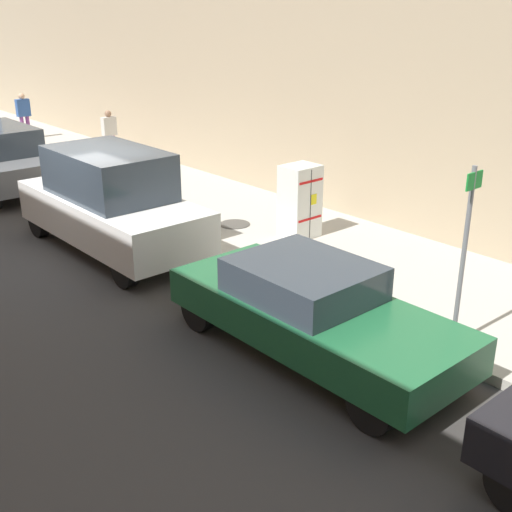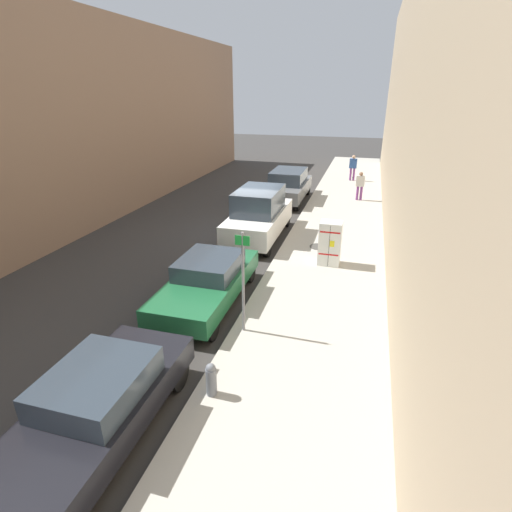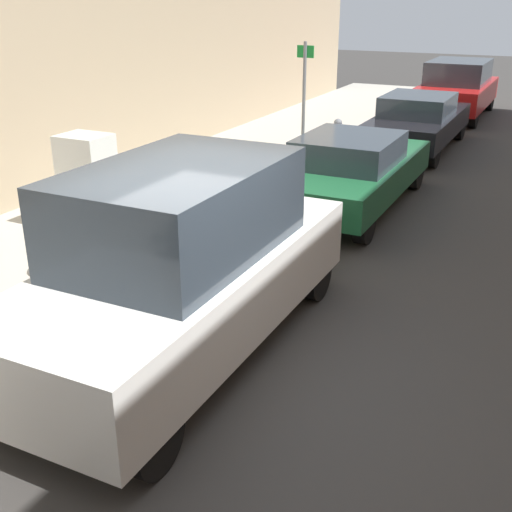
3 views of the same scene
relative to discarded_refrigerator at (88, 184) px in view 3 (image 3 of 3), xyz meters
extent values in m
plane|color=#383533|center=(3.88, -2.53, -0.94)|extent=(80.00, 80.00, 0.00)
cube|color=silver|center=(0.00, 0.00, 0.00)|extent=(0.76, 0.63, 1.56)
cube|color=black|center=(0.00, 0.32, 0.00)|extent=(0.01, 0.01, 1.48)
cube|color=yellow|center=(-0.09, 0.32, 0.10)|extent=(0.16, 0.01, 0.22)
cube|color=red|center=(0.00, 0.32, 0.50)|extent=(0.68, 0.01, 0.05)
cube|color=red|center=(0.00, 0.32, -0.31)|extent=(0.68, 0.01, 0.05)
cylinder|color=#47443F|center=(0.55, -1.52, -0.77)|extent=(0.70, 0.70, 0.02)
cylinder|color=slate|center=(1.66, 4.89, 0.56)|extent=(0.07, 0.07, 2.69)
cube|color=#198C33|center=(1.66, 4.91, 1.71)|extent=(0.36, 0.02, 0.24)
cylinder|color=slate|center=(1.60, 7.32, -0.47)|extent=(0.22, 0.22, 0.62)
sphere|color=slate|center=(1.60, 7.32, -0.14)|extent=(0.20, 0.20, 0.20)
cube|color=silver|center=(3.22, -2.29, -0.18)|extent=(1.93, 4.87, 0.85)
cube|color=#2D3842|center=(3.22, -2.29, 0.72)|extent=(1.70, 2.68, 0.95)
cylinder|color=black|center=(2.38, -0.44, -0.61)|extent=(0.22, 0.67, 0.67)
cylinder|color=black|center=(4.05, -0.44, -0.61)|extent=(0.22, 0.67, 0.67)
cylinder|color=black|center=(2.38, -4.15, -0.61)|extent=(0.22, 0.67, 0.67)
cylinder|color=black|center=(4.05, -4.15, -0.61)|extent=(0.22, 0.67, 0.67)
cube|color=#1E6038|center=(3.22, 3.53, -0.33)|extent=(1.86, 4.66, 0.55)
cube|color=#2D3842|center=(3.22, 3.30, 0.19)|extent=(1.64, 1.96, 0.50)
cylinder|color=black|center=(2.42, 5.28, -0.61)|extent=(0.22, 0.67, 0.67)
cylinder|color=black|center=(4.01, 5.28, -0.61)|extent=(0.22, 0.67, 0.67)
cylinder|color=black|center=(2.42, 1.79, -0.61)|extent=(0.22, 0.67, 0.67)
cylinder|color=black|center=(4.01, 1.79, -0.61)|extent=(0.22, 0.67, 0.67)
cube|color=black|center=(3.22, 8.86, -0.31)|extent=(1.81, 4.63, 0.55)
cube|color=#2D3842|center=(3.22, 8.63, 0.22)|extent=(1.59, 1.95, 0.50)
cylinder|color=black|center=(2.44, 10.56, -0.58)|extent=(0.22, 0.72, 0.72)
cylinder|color=black|center=(3.99, 10.56, -0.58)|extent=(0.22, 0.72, 0.72)
cylinder|color=black|center=(2.44, 7.15, -0.58)|extent=(0.22, 0.72, 0.72)
cylinder|color=black|center=(3.99, 7.15, -0.58)|extent=(0.22, 0.72, 0.72)
cube|color=red|center=(3.22, 14.14, -0.23)|extent=(1.97, 4.65, 0.70)
cube|color=#2D3842|center=(3.22, 14.14, 0.47)|extent=(1.74, 2.56, 0.70)
cylinder|color=black|center=(2.36, 15.86, -0.58)|extent=(0.22, 0.73, 0.73)
cylinder|color=black|center=(4.07, 15.86, -0.58)|extent=(0.22, 0.73, 0.73)
cylinder|color=black|center=(2.36, 12.43, -0.58)|extent=(0.22, 0.73, 0.73)
cylinder|color=black|center=(4.07, 12.43, -0.58)|extent=(0.22, 0.73, 0.73)
camera|label=1|loc=(9.35, 9.25, 3.88)|focal=45.00mm
camera|label=2|loc=(-1.00, 13.29, 5.01)|focal=28.00mm
camera|label=3|loc=(6.73, -7.65, 2.81)|focal=45.00mm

